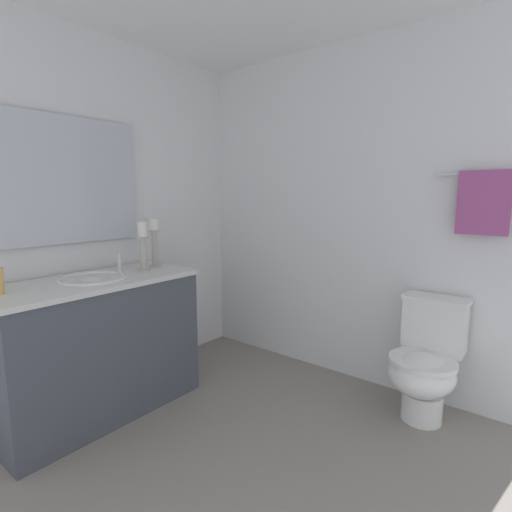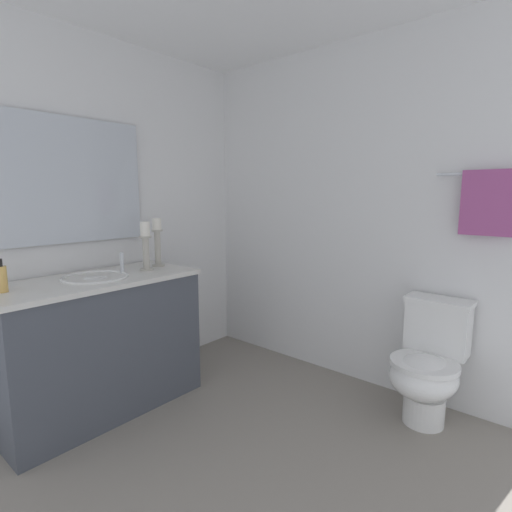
% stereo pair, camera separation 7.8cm
% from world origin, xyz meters
% --- Properties ---
extents(floor, '(2.58, 2.53, 0.02)m').
position_xyz_m(floor, '(0.00, 0.00, -0.01)').
color(floor, gray).
rests_on(floor, ground).
extents(wall_back, '(2.58, 0.04, 2.45)m').
position_xyz_m(wall_back, '(0.00, 1.26, 1.23)').
color(wall_back, white).
rests_on(wall_back, ground).
extents(wall_left, '(0.04, 2.53, 2.45)m').
position_xyz_m(wall_left, '(-1.29, 0.00, 1.23)').
color(wall_left, white).
rests_on(wall_left, ground).
extents(vanity_cabinet, '(0.58, 1.25, 0.87)m').
position_xyz_m(vanity_cabinet, '(-0.97, -0.22, 0.44)').
color(vanity_cabinet, '#474C56').
rests_on(vanity_cabinet, ground).
extents(sink_basin, '(0.40, 0.40, 0.24)m').
position_xyz_m(sink_basin, '(-0.97, -0.22, 0.83)').
color(sink_basin, white).
rests_on(sink_basin, vanity_cabinet).
extents(mirror, '(0.02, 1.04, 0.81)m').
position_xyz_m(mirror, '(-1.25, -0.22, 1.47)').
color(mirror, silver).
extents(candle_holder_tall, '(0.09, 0.09, 0.35)m').
position_xyz_m(candle_holder_tall, '(-1.01, 0.28, 1.05)').
color(candle_holder_tall, '#B7B2A5').
rests_on(candle_holder_tall, vanity_cabinet).
extents(candle_holder_short, '(0.09, 0.09, 0.33)m').
position_xyz_m(candle_holder_short, '(-0.94, 0.14, 1.05)').
color(candle_holder_short, '#B7B2A5').
rests_on(candle_holder_short, vanity_cabinet).
extents(toilet, '(0.39, 0.54, 0.75)m').
position_xyz_m(toilet, '(0.69, 0.98, 0.37)').
color(toilet, white).
rests_on(toilet, ground).
extents(towel_bar, '(0.58, 0.02, 0.02)m').
position_xyz_m(towel_bar, '(0.89, 1.20, 1.50)').
color(towel_bar, silver).
extents(towel_near_vanity, '(0.28, 0.03, 0.38)m').
position_xyz_m(towel_near_vanity, '(0.89, 1.18, 1.34)').
color(towel_near_vanity, '#A54C8C').
rests_on(towel_near_vanity, towel_bar).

